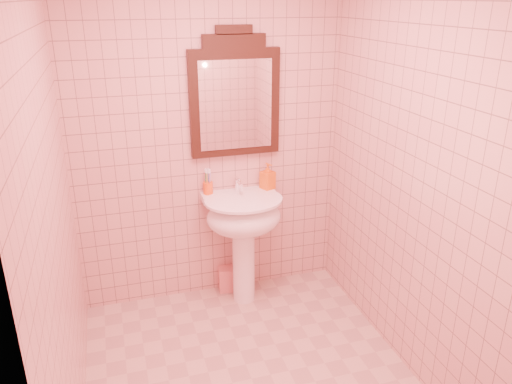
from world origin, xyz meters
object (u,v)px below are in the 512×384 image
object	(u,v)px
toothbrush_cup	(208,188)
towel	(229,279)
mirror	(235,97)
soap_dispenser	(268,176)
pedestal_sink	(244,224)

from	to	relation	value
toothbrush_cup	towel	distance (m)	0.82
mirror	toothbrush_cup	size ratio (longest dim) A/B	5.47
soap_dispenser	towel	bearing A→B (deg)	151.72
pedestal_sink	towel	distance (m)	0.59
pedestal_sink	toothbrush_cup	distance (m)	0.38
pedestal_sink	towel	xyz separation A→B (m)	(-0.08, 0.17, -0.56)
towel	toothbrush_cup	bearing A→B (deg)	177.86
mirror	toothbrush_cup	bearing A→B (deg)	-173.19
pedestal_sink	towel	world-z (taller)	pedestal_sink
toothbrush_cup	mirror	bearing A→B (deg)	6.81
mirror	pedestal_sink	bearing A→B (deg)	-90.00
toothbrush_cup	soap_dispenser	distance (m)	0.46
towel	pedestal_sink	bearing A→B (deg)	-64.70
mirror	towel	bearing A→B (deg)	-157.86
toothbrush_cup	soap_dispenser	world-z (taller)	soap_dispenser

